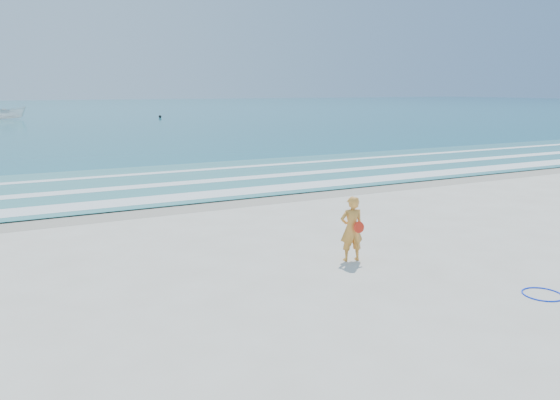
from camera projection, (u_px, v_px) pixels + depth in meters
name	position (u px, v px, depth m)	size (l,w,h in m)	color
ground	(356.00, 282.00, 11.40)	(400.00, 400.00, 0.00)	silver
wet_sand	(207.00, 203.00, 19.22)	(400.00, 2.40, 0.00)	#B2A893
ocean	(32.00, 110.00, 102.69)	(400.00, 190.00, 0.04)	#19727F
shallow	(168.00, 181.00, 23.56)	(400.00, 10.00, 0.01)	#59B7AD
foam_near	(195.00, 196.00, 20.34)	(400.00, 1.40, 0.01)	white
foam_mid	(173.00, 184.00, 22.86)	(400.00, 0.90, 0.01)	white
foam_far	(153.00, 173.00, 25.73)	(400.00, 0.60, 0.01)	white
hoop	(542.00, 294.00, 10.68)	(0.76, 0.76, 0.03)	#0E37FF
boat	(9.00, 113.00, 70.81)	(1.62, 4.30, 1.66)	white
buoy	(160.00, 116.00, 74.49)	(0.40, 0.40, 0.40)	black
woman	(352.00, 229.00, 12.68)	(0.63, 0.48, 1.54)	orange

